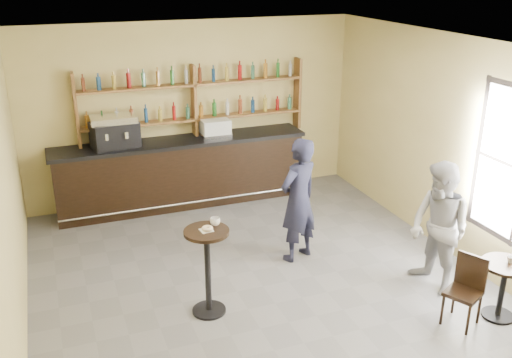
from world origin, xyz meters
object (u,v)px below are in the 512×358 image
object	(u,v)px
pastry_case	(215,128)
chair_west	(463,292)
pedestal_table	(208,272)
cafe_table	(502,290)
patron_second	(439,228)
espresso_machine	(114,131)
man_main	(298,200)
bar_counter	(182,172)

from	to	relation	value
pastry_case	chair_west	size ratio (longest dim) A/B	0.59
pastry_case	pedestal_table	bearing A→B (deg)	-111.51
cafe_table	patron_second	bearing A→B (deg)	112.21
espresso_machine	man_main	distance (m)	3.43
espresso_machine	chair_west	bearing A→B (deg)	-64.66
bar_counter	espresso_machine	xyz separation A→B (m)	(-1.11, 0.00, 0.87)
bar_counter	chair_west	distance (m)	5.29
pastry_case	cafe_table	distance (m)	5.38
pastry_case	patron_second	size ratio (longest dim) A/B	0.29
pedestal_table	bar_counter	bearing A→B (deg)	81.49
pastry_case	pedestal_table	distance (m)	3.73
man_main	pastry_case	bearing A→B (deg)	-102.41
bar_counter	cafe_table	bearing A→B (deg)	-59.74
man_main	espresso_machine	bearing A→B (deg)	-71.87
chair_west	espresso_machine	bearing A→B (deg)	-172.18
pastry_case	pedestal_table	size ratio (longest dim) A/B	0.45
espresso_machine	man_main	world-z (taller)	man_main
bar_counter	cafe_table	world-z (taller)	bar_counter
chair_west	pastry_case	bearing A→B (deg)	171.39
pedestal_table	patron_second	size ratio (longest dim) A/B	0.64
man_main	cafe_table	bearing A→B (deg)	104.53
man_main	cafe_table	distance (m)	2.89
bar_counter	pastry_case	bearing A→B (deg)	0.00
cafe_table	chair_west	bearing A→B (deg)	174.81
chair_west	cafe_table	bearing A→B (deg)	57.40
pastry_case	man_main	distance (m)	2.64
bar_counter	cafe_table	distance (m)	5.59
pedestal_table	patron_second	distance (m)	3.05
man_main	patron_second	size ratio (longest dim) A/B	1.04
pastry_case	man_main	bearing A→B (deg)	-82.79
pedestal_table	cafe_table	distance (m)	3.61
pedestal_table	chair_west	size ratio (longest dim) A/B	1.30
bar_counter	patron_second	distance (m)	4.69
espresso_machine	pastry_case	xyz separation A→B (m)	(1.75, 0.00, -0.11)
cafe_table	pedestal_table	bearing A→B (deg)	157.65
espresso_machine	cafe_table	bearing A→B (deg)	-60.78
espresso_machine	patron_second	distance (m)	5.38
espresso_machine	patron_second	bearing A→B (deg)	-57.92
man_main	patron_second	bearing A→B (deg)	111.45
man_main	chair_west	world-z (taller)	man_main
pastry_case	pedestal_table	xyz separation A→B (m)	(-1.16, -3.46, -0.80)
espresso_machine	cafe_table	size ratio (longest dim) A/B	1.00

